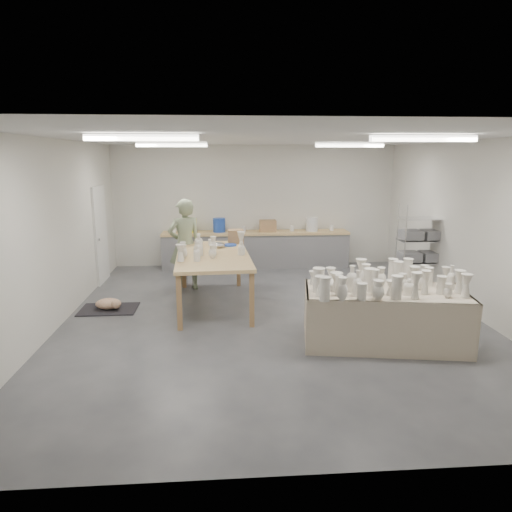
{
  "coord_description": "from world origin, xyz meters",
  "views": [
    {
      "loc": [
        -0.82,
        -7.43,
        2.71
      ],
      "look_at": [
        -0.26,
        0.16,
        1.05
      ],
      "focal_mm": 32.0,
      "sensor_mm": 36.0,
      "label": 1
    }
  ],
  "objects": [
    {
      "name": "room",
      "position": [
        -0.11,
        0.08,
        2.06
      ],
      "size": [
        8.0,
        8.02,
        3.0
      ],
      "color": "#424449",
      "rests_on": "ground"
    },
    {
      "name": "back_counter",
      "position": [
        -0.01,
        3.68,
        0.49
      ],
      "size": [
        4.6,
        0.6,
        1.24
      ],
      "color": "tan",
      "rests_on": "ground"
    },
    {
      "name": "wire_shelf",
      "position": [
        3.2,
        1.4,
        0.92
      ],
      "size": [
        0.88,
        0.48,
        1.8
      ],
      "color": "silver",
      "rests_on": "ground"
    },
    {
      "name": "drying_table",
      "position": [
        1.52,
        -1.24,
        0.46
      ],
      "size": [
        2.45,
        1.46,
        1.19
      ],
      "rotation": [
        0.0,
        0.0,
        -0.16
      ],
      "color": "olive",
      "rests_on": "ground"
    },
    {
      "name": "work_table",
      "position": [
        -1.0,
        0.84,
        0.96
      ],
      "size": [
        1.42,
        2.65,
        1.35
      ],
      "rotation": [
        0.0,
        0.0,
        0.05
      ],
      "color": "tan",
      "rests_on": "ground"
    },
    {
      "name": "rug",
      "position": [
        -2.9,
        0.61,
        0.01
      ],
      "size": [
        1.0,
        0.7,
        0.02
      ],
      "primitive_type": "cube",
      "color": "black",
      "rests_on": "ground"
    },
    {
      "name": "cat",
      "position": [
        -2.88,
        0.59,
        0.12
      ],
      "size": [
        0.49,
        0.37,
        0.2
      ],
      "rotation": [
        0.0,
        0.0,
        0.11
      ],
      "color": "white",
      "rests_on": "rug"
    },
    {
      "name": "potter",
      "position": [
        -1.59,
        1.81,
        0.94
      ],
      "size": [
        0.8,
        0.66,
        1.89
      ],
      "primitive_type": "imported",
      "rotation": [
        0.0,
        0.0,
        3.49
      ],
      "color": "gray",
      "rests_on": "ground"
    },
    {
      "name": "red_stool",
      "position": [
        -1.59,
        2.08,
        0.26
      ],
      "size": [
        0.42,
        0.42,
        0.3
      ],
      "rotation": [
        0.0,
        0.0,
        -0.4
      ],
      "color": "#A72917",
      "rests_on": "ground"
    }
  ]
}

